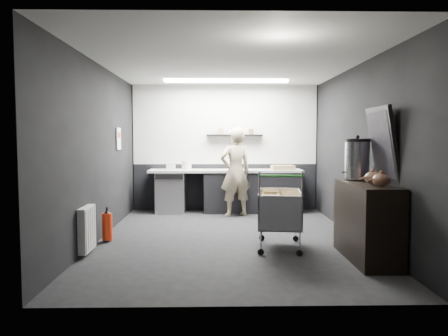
{
  "coord_description": "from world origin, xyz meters",
  "views": [
    {
      "loc": [
        -0.22,
        -6.71,
        1.57
      ],
      "look_at": [
        -0.07,
        0.4,
        1.08
      ],
      "focal_mm": 35.0,
      "sensor_mm": 36.0,
      "label": 1
    }
  ],
  "objects": [
    {
      "name": "floor",
      "position": [
        0.0,
        0.0,
        0.0
      ],
      "size": [
        5.5,
        5.5,
        0.0
      ],
      "primitive_type": "plane",
      "color": "black",
      "rests_on": "ground"
    },
    {
      "name": "ceiling",
      "position": [
        0.0,
        0.0,
        2.7
      ],
      "size": [
        5.5,
        5.5,
        0.0
      ],
      "primitive_type": "plane",
      "rotation": [
        3.14,
        0.0,
        0.0
      ],
      "color": "beige",
      "rests_on": "wall_back"
    },
    {
      "name": "wall_back",
      "position": [
        0.0,
        2.75,
        1.35
      ],
      "size": [
        5.5,
        0.0,
        5.5
      ],
      "primitive_type": "plane",
      "rotation": [
        1.57,
        0.0,
        0.0
      ],
      "color": "black",
      "rests_on": "floor"
    },
    {
      "name": "wall_front",
      "position": [
        0.0,
        -2.75,
        1.35
      ],
      "size": [
        5.5,
        0.0,
        5.5
      ],
      "primitive_type": "plane",
      "rotation": [
        -1.57,
        0.0,
        0.0
      ],
      "color": "black",
      "rests_on": "floor"
    },
    {
      "name": "wall_left",
      "position": [
        -2.0,
        0.0,
        1.35
      ],
      "size": [
        0.0,
        5.5,
        5.5
      ],
      "primitive_type": "plane",
      "rotation": [
        1.57,
        0.0,
        1.57
      ],
      "color": "black",
      "rests_on": "floor"
    },
    {
      "name": "wall_right",
      "position": [
        2.0,
        0.0,
        1.35
      ],
      "size": [
        0.0,
        5.5,
        5.5
      ],
      "primitive_type": "plane",
      "rotation": [
        1.57,
        0.0,
        -1.57
      ],
      "color": "black",
      "rests_on": "floor"
    },
    {
      "name": "kitchen_wall_panel",
      "position": [
        0.0,
        2.73,
        1.85
      ],
      "size": [
        3.95,
        0.02,
        1.7
      ],
      "primitive_type": "cube",
      "color": "silver",
      "rests_on": "wall_back"
    },
    {
      "name": "dado_panel",
      "position": [
        0.0,
        2.73,
        0.5
      ],
      "size": [
        3.95,
        0.02,
        1.0
      ],
      "primitive_type": "cube",
      "color": "black",
      "rests_on": "wall_back"
    },
    {
      "name": "floating_shelf",
      "position": [
        0.2,
        2.62,
        1.62
      ],
      "size": [
        1.2,
        0.22,
        0.04
      ],
      "primitive_type": "cube",
      "color": "black",
      "rests_on": "wall_back"
    },
    {
      "name": "wall_clock",
      "position": [
        1.4,
        2.72,
        2.15
      ],
      "size": [
        0.2,
        0.03,
        0.2
      ],
      "primitive_type": "cylinder",
      "rotation": [
        1.57,
        0.0,
        0.0
      ],
      "color": "silver",
      "rests_on": "wall_back"
    },
    {
      "name": "poster",
      "position": [
        -1.98,
        1.3,
        1.55
      ],
      "size": [
        0.02,
        0.3,
        0.4
      ],
      "primitive_type": "cube",
      "color": "white",
      "rests_on": "wall_left"
    },
    {
      "name": "poster_red_band",
      "position": [
        -1.98,
        1.3,
        1.62
      ],
      "size": [
        0.02,
        0.22,
        0.1
      ],
      "primitive_type": "cube",
      "color": "red",
      "rests_on": "poster"
    },
    {
      "name": "radiator",
      "position": [
        -1.94,
        -0.9,
        0.35
      ],
      "size": [
        0.1,
        0.5,
        0.6
      ],
      "primitive_type": "cube",
      "color": "silver",
      "rests_on": "wall_left"
    },
    {
      "name": "ceiling_strip",
      "position": [
        0.0,
        1.85,
        2.67
      ],
      "size": [
        2.4,
        0.2,
        0.04
      ],
      "primitive_type": "cube",
      "color": "white",
      "rests_on": "ceiling"
    },
    {
      "name": "prep_counter",
      "position": [
        0.14,
        2.42,
        0.46
      ],
      "size": [
        3.2,
        0.61,
        0.9
      ],
      "color": "black",
      "rests_on": "floor"
    },
    {
      "name": "person",
      "position": [
        0.19,
        1.97,
        0.89
      ],
      "size": [
        0.75,
        0.62,
        1.77
      ],
      "primitive_type": "imported",
      "rotation": [
        0.0,
        0.0,
        3.48
      ],
      "color": "beige",
      "rests_on": "floor"
    },
    {
      "name": "shopping_cart",
      "position": [
        0.69,
        -0.59,
        0.52
      ],
      "size": [
        0.71,
        1.05,
        1.09
      ],
      "color": "silver",
      "rests_on": "floor"
    },
    {
      "name": "sideboard",
      "position": [
        1.74,
        -1.18,
        0.62
      ],
      "size": [
        0.56,
        1.32,
        1.97
      ],
      "color": "black",
      "rests_on": "floor"
    },
    {
      "name": "fire_extinguisher",
      "position": [
        -1.85,
        -0.17,
        0.24
      ],
      "size": [
        0.15,
        0.15,
        0.5
      ],
      "color": "red",
      "rests_on": "floor"
    },
    {
      "name": "cardboard_box",
      "position": [
        1.2,
        2.37,
        0.95
      ],
      "size": [
        0.48,
        0.38,
        0.09
      ],
      "primitive_type": "cube",
      "rotation": [
        0.0,
        0.0,
        0.06
      ],
      "color": "olive",
      "rests_on": "prep_counter"
    },
    {
      "name": "pink_tub",
      "position": [
        -0.81,
        2.42,
        1.0
      ],
      "size": [
        0.2,
        0.2,
        0.2
      ],
      "primitive_type": "cylinder",
      "color": "silver",
      "rests_on": "prep_counter"
    },
    {
      "name": "white_container",
      "position": [
        -1.14,
        2.37,
        0.98
      ],
      "size": [
        0.18,
        0.14,
        0.16
      ],
      "primitive_type": "cube",
      "rotation": [
        0.0,
        0.0,
        -0.01
      ],
      "color": "silver",
      "rests_on": "prep_counter"
    }
  ]
}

